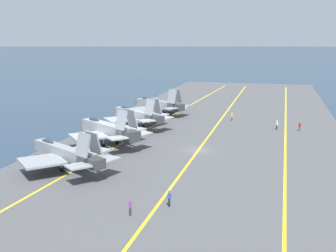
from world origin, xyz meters
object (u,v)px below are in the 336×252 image
(parked_jet_second, at_px, (107,129))
(crew_blue_vest, at_px, (169,198))
(parked_jet_nearest, at_px, (65,153))
(crew_red_vest, at_px, (300,126))
(crew_white_vest, at_px, (277,125))
(crew_yellow_vest, at_px, (232,116))
(parked_jet_third, at_px, (137,115))
(crew_purple_vest, at_px, (130,207))
(parked_jet_fourth, at_px, (158,104))

(parked_jet_second, distance_m, crew_blue_vest, 28.47)
(parked_jet_nearest, height_order, crew_blue_vest, parked_jet_nearest)
(crew_red_vest, bearing_deg, crew_white_vest, 86.95)
(crew_yellow_vest, xyz_separation_m, crew_blue_vest, (-49.42, 1.23, 0.00))
(parked_jet_third, height_order, crew_yellow_vest, parked_jet_third)
(parked_jet_nearest, height_order, crew_purple_vest, parked_jet_nearest)
(parked_jet_fourth, xyz_separation_m, crew_purple_vest, (-56.31, -13.30, -1.44))
(crew_red_vest, bearing_deg, parked_jet_second, 121.56)
(crew_blue_vest, bearing_deg, parked_jet_third, 23.64)
(crew_yellow_vest, bearing_deg, crew_purple_vest, 175.17)
(parked_jet_fourth, xyz_separation_m, crew_blue_vest, (-53.10, -16.51, -1.37))
(crew_blue_vest, relative_size, crew_red_vest, 1.00)
(parked_jet_nearest, relative_size, crew_white_vest, 9.02)
(parked_jet_fourth, relative_size, crew_yellow_vest, 8.62)
(crew_purple_vest, height_order, crew_red_vest, crew_red_vest)
(crew_yellow_vest, relative_size, crew_blue_vest, 1.00)
(parked_jet_nearest, height_order, crew_red_vest, parked_jet_nearest)
(crew_red_vest, bearing_deg, parked_jet_fourth, 71.29)
(crew_yellow_vest, bearing_deg, crew_white_vest, -125.55)
(parked_jet_nearest, xyz_separation_m, crew_purple_vest, (-12.26, -13.73, -1.40))
(crew_purple_vest, bearing_deg, crew_white_vest, -16.85)
(crew_blue_vest, bearing_deg, crew_yellow_vest, -1.43)
(crew_purple_vest, relative_size, crew_blue_vest, 0.94)
(parked_jet_second, distance_m, crew_red_vest, 37.14)
(parked_jet_second, xyz_separation_m, parked_jet_third, (14.45, -0.27, -0.06))
(parked_jet_nearest, bearing_deg, crew_white_vest, -39.40)
(crew_purple_vest, xyz_separation_m, crew_yellow_vest, (52.64, -4.44, 0.06))
(parked_jet_third, relative_size, crew_blue_vest, 8.52)
(parked_jet_nearest, distance_m, crew_purple_vest, 18.46)
(parked_jet_fourth, bearing_deg, crew_red_vest, -108.71)
(parked_jet_second, height_order, crew_red_vest, parked_jet_second)
(parked_jet_nearest, xyz_separation_m, crew_red_vest, (33.40, -31.89, -1.34))
(parked_jet_nearest, bearing_deg, parked_jet_fourth, -0.55)
(crew_purple_vest, bearing_deg, crew_blue_vest, -44.96)
(crew_white_vest, bearing_deg, parked_jet_second, 125.69)
(crew_white_vest, relative_size, crew_blue_vest, 1.01)
(crew_purple_vest, distance_m, crew_red_vest, 49.14)
(parked_jet_nearest, xyz_separation_m, crew_yellow_vest, (40.38, -18.17, -1.34))
(parked_jet_fourth, distance_m, crew_purple_vest, 57.88)
(parked_jet_second, xyz_separation_m, crew_white_vest, (19.65, -27.35, -1.69))
(parked_jet_second, height_order, parked_jet_third, parked_jet_second)
(crew_purple_vest, height_order, crew_blue_vest, crew_blue_vest)
(parked_jet_fourth, xyz_separation_m, crew_yellow_vest, (-3.68, -17.75, -1.38))
(crew_yellow_vest, relative_size, crew_white_vest, 0.98)
(crew_purple_vest, bearing_deg, parked_jet_nearest, 48.23)
(parked_jet_nearest, xyz_separation_m, crew_white_vest, (33.62, -27.62, -1.33))
(crew_yellow_vest, height_order, crew_blue_vest, crew_blue_vest)
(parked_jet_fourth, bearing_deg, parked_jet_third, -179.59)
(crew_red_vest, bearing_deg, crew_yellow_vest, 63.02)
(crew_yellow_vest, distance_m, crew_red_vest, 15.39)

